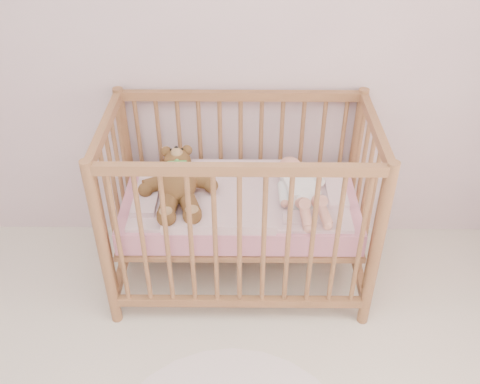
# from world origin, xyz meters

# --- Properties ---
(wall_back) EXTENTS (4.00, 0.02, 2.70)m
(wall_back) POSITION_xyz_m (0.00, 2.00, 1.35)
(wall_back) COLOR silver
(wall_back) RESTS_ON floor
(crib) EXTENTS (1.36, 0.76, 1.00)m
(crib) POSITION_xyz_m (0.31, 1.60, 0.50)
(crib) COLOR #9F6843
(crib) RESTS_ON floor
(mattress) EXTENTS (1.22, 0.62, 0.13)m
(mattress) POSITION_xyz_m (0.31, 1.60, 0.49)
(mattress) COLOR pink
(mattress) RESTS_ON crib
(blanket) EXTENTS (1.10, 0.58, 0.06)m
(blanket) POSITION_xyz_m (0.31, 1.60, 0.56)
(blanket) COLOR pink
(blanket) RESTS_ON mattress
(baby) EXTENTS (0.40, 0.63, 0.14)m
(baby) POSITION_xyz_m (0.62, 1.58, 0.64)
(baby) COLOR white
(baby) RESTS_ON blanket
(teddy_bear) EXTENTS (0.49, 0.65, 0.17)m
(teddy_bear) POSITION_xyz_m (-0.00, 1.58, 0.65)
(teddy_bear) COLOR brown
(teddy_bear) RESTS_ON blanket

